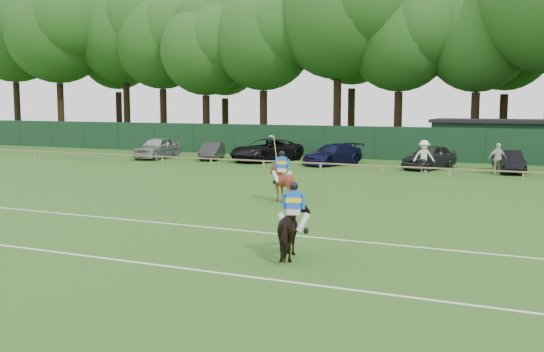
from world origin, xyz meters
The scene contains 18 objects.
ground centered at (0.00, 0.00, 0.00)m, with size 160.00×160.00×0.00m, color #1E4C14.
horse_dark centered at (4.27, -3.77, 0.78)m, with size 0.84×1.84×1.56m, color black.
horse_chestnut centered at (-0.09, 5.33, 0.82)m, with size 1.33×1.50×1.65m, color maroon.
sedan_silver centered at (-17.41, 20.89, 0.83)m, with size 1.95×4.85×1.65m, color #A2A3A7.
sedan_grey centered at (-13.12, 21.80, 0.64)m, with size 1.35×3.88×1.28m, color #2D2D2F.
suv_black centered at (-8.80, 22.23, 0.81)m, with size 2.70×5.85×1.63m, color black.
sedan_navy centered at (-3.51, 21.77, 0.72)m, with size 2.02×4.96×1.44m, color #111237.
hatch_grey centered at (3.11, 21.73, 0.78)m, with size 1.84×4.58×1.56m, color #2C2C2E.
estate_black centered at (7.95, 21.61, 0.67)m, with size 1.42×4.07×1.34m, color black.
spectator_left centered at (3.14, 19.76, 0.99)m, with size 1.28×0.73×1.98m, color white.
spectator_mid centered at (7.40, 20.33, 0.94)m, with size 1.10×0.46×1.88m, color silver.
rider_dark centered at (4.28, -3.79, 1.49)m, with size 0.92×0.53×1.41m.
rider_chestnut centered at (-0.09, 5.32, 1.57)m, with size 0.97×0.51×2.05m.
pitch_lines centered at (0.00, -3.50, 0.01)m, with size 60.00×5.10×0.01m.
pitch_rail centered at (0.00, 18.00, 0.45)m, with size 62.10×0.10×0.50m.
perimeter_fence centered at (0.00, 27.00, 1.25)m, with size 92.08×0.08×2.50m.
utility_shed centered at (6.00, 30.00, 1.54)m, with size 8.40×4.40×3.04m.
tree_row centered at (2.00, 35.00, 0.00)m, with size 96.00×12.00×21.00m, color #26561C, non-canonical shape.
Camera 1 is at (10.95, -19.73, 4.32)m, focal length 42.00 mm.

